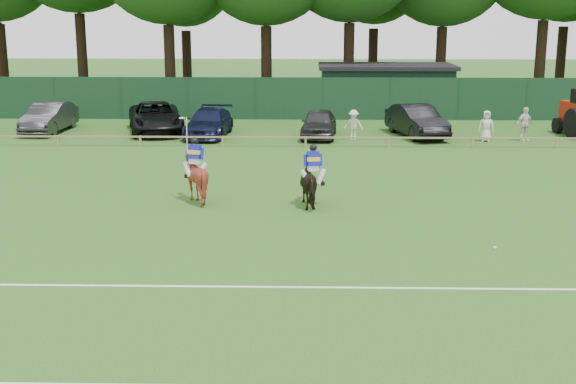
{
  "coord_description": "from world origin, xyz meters",
  "views": [
    {
      "loc": [
        1.0,
        -18.5,
        6.64
      ],
      "look_at": [
        0.5,
        3.0,
        1.4
      ],
      "focal_mm": 48.0,
      "sensor_mm": 36.0,
      "label": 1
    }
  ],
  "objects_px": {
    "spectator_mid": "(524,124)",
    "utility_shed": "(386,89)",
    "sedan_grey": "(49,117)",
    "horse_dark": "(313,184)",
    "horse_chestnut": "(196,178)",
    "polo_ball": "(495,248)",
    "sedan_navy": "(209,123)",
    "hatch_grey": "(319,123)",
    "spectator_left": "(353,125)",
    "estate_black": "(417,121)",
    "spectator_right": "(486,126)",
    "suv_black": "(156,118)"
  },
  "relations": [
    {
      "from": "spectator_mid",
      "to": "utility_shed",
      "type": "xyz_separation_m",
      "value": [
        -5.93,
        10.14,
        0.69
      ]
    },
    {
      "from": "sedan_grey",
      "to": "horse_dark",
      "type": "bearing_deg",
      "value": -44.63
    },
    {
      "from": "horse_chestnut",
      "to": "utility_shed",
      "type": "relative_size",
      "value": 0.2
    },
    {
      "from": "polo_ball",
      "to": "utility_shed",
      "type": "relative_size",
      "value": 0.01
    },
    {
      "from": "spectator_mid",
      "to": "sedan_navy",
      "type": "bearing_deg",
      "value": 149.08
    },
    {
      "from": "hatch_grey",
      "to": "spectator_left",
      "type": "distance_m",
      "value": 1.84
    },
    {
      "from": "sedan_navy",
      "to": "spectator_mid",
      "type": "xyz_separation_m",
      "value": [
        15.95,
        -1.03,
        0.14
      ]
    },
    {
      "from": "horse_dark",
      "to": "hatch_grey",
      "type": "xyz_separation_m",
      "value": [
        0.42,
        13.94,
        -0.05
      ]
    },
    {
      "from": "sedan_grey",
      "to": "polo_ball",
      "type": "distance_m",
      "value": 27.6
    },
    {
      "from": "horse_chestnut",
      "to": "polo_ball",
      "type": "height_order",
      "value": "horse_chestnut"
    },
    {
      "from": "spectator_left",
      "to": "spectator_mid",
      "type": "distance_m",
      "value": 8.52
    },
    {
      "from": "horse_chestnut",
      "to": "estate_black",
      "type": "relative_size",
      "value": 0.35
    },
    {
      "from": "spectator_right",
      "to": "spectator_mid",
      "type": "bearing_deg",
      "value": 13.59
    },
    {
      "from": "estate_black",
      "to": "spectator_right",
      "type": "xyz_separation_m",
      "value": [
        3.25,
        -1.44,
        -0.04
      ]
    },
    {
      "from": "sedan_grey",
      "to": "sedan_navy",
      "type": "xyz_separation_m",
      "value": [
        8.73,
        -1.2,
        -0.07
      ]
    },
    {
      "from": "estate_black",
      "to": "spectator_mid",
      "type": "distance_m",
      "value": 5.33
    },
    {
      "from": "estate_black",
      "to": "spectator_mid",
      "type": "height_order",
      "value": "spectator_mid"
    },
    {
      "from": "hatch_grey",
      "to": "utility_shed",
      "type": "height_order",
      "value": "utility_shed"
    },
    {
      "from": "utility_shed",
      "to": "spectator_mid",
      "type": "bearing_deg",
      "value": -59.7
    },
    {
      "from": "horse_dark",
      "to": "spectator_mid",
      "type": "relative_size",
      "value": 1.08
    },
    {
      "from": "horse_dark",
      "to": "utility_shed",
      "type": "height_order",
      "value": "utility_shed"
    },
    {
      "from": "horse_chestnut",
      "to": "spectator_right",
      "type": "xyz_separation_m",
      "value": [
        12.78,
        12.38,
        -0.07
      ]
    },
    {
      "from": "sedan_navy",
      "to": "horse_chestnut",
      "type": "bearing_deg",
      "value": -80.35
    },
    {
      "from": "horse_dark",
      "to": "suv_black",
      "type": "height_order",
      "value": "suv_black"
    },
    {
      "from": "horse_dark",
      "to": "sedan_grey",
      "type": "height_order",
      "value": "sedan_grey"
    },
    {
      "from": "horse_dark",
      "to": "suv_black",
      "type": "xyz_separation_m",
      "value": [
        -8.25,
        15.26,
        0.03
      ]
    },
    {
      "from": "spectator_left",
      "to": "polo_ball",
      "type": "bearing_deg",
      "value": -71.97
    },
    {
      "from": "horse_dark",
      "to": "sedan_navy",
      "type": "xyz_separation_m",
      "value": [
        -5.28,
        14.12,
        -0.07
      ]
    },
    {
      "from": "sedan_grey",
      "to": "spectator_left",
      "type": "bearing_deg",
      "value": -3.97
    },
    {
      "from": "horse_dark",
      "to": "spectator_right",
      "type": "distance_m",
      "value": 15.57
    },
    {
      "from": "horse_chestnut",
      "to": "utility_shed",
      "type": "height_order",
      "value": "utility_shed"
    },
    {
      "from": "horse_dark",
      "to": "spectator_right",
      "type": "xyz_separation_m",
      "value": [
        8.73,
        12.89,
        0.0
      ]
    },
    {
      "from": "horse_chestnut",
      "to": "spectator_right",
      "type": "bearing_deg",
      "value": -120.15
    },
    {
      "from": "sedan_navy",
      "to": "sedan_grey",
      "type": "bearing_deg",
      "value": 176.66
    },
    {
      "from": "spectator_left",
      "to": "sedan_navy",
      "type": "bearing_deg",
      "value": -176.92
    },
    {
      "from": "sedan_navy",
      "to": "hatch_grey",
      "type": "relative_size",
      "value": 1.15
    },
    {
      "from": "horse_dark",
      "to": "spectator_mid",
      "type": "distance_m",
      "value": 16.88
    },
    {
      "from": "horse_dark",
      "to": "hatch_grey",
      "type": "distance_m",
      "value": 13.95
    },
    {
      "from": "hatch_grey",
      "to": "utility_shed",
      "type": "distance_m",
      "value": 10.27
    },
    {
      "from": "sedan_grey",
      "to": "spectator_mid",
      "type": "relative_size",
      "value": 2.8
    },
    {
      "from": "horse_chestnut",
      "to": "horse_dark",
      "type": "bearing_deg",
      "value": -171.38
    },
    {
      "from": "horse_dark",
      "to": "sedan_grey",
      "type": "bearing_deg",
      "value": -58.84
    },
    {
      "from": "spectator_left",
      "to": "spectator_mid",
      "type": "xyz_separation_m",
      "value": [
        8.51,
        -0.28,
        0.1
      ]
    },
    {
      "from": "spectator_right",
      "to": "estate_black",
      "type": "bearing_deg",
      "value": 164.01
    },
    {
      "from": "horse_dark",
      "to": "spectator_left",
      "type": "xyz_separation_m",
      "value": [
        2.16,
        13.36,
        -0.02
      ]
    },
    {
      "from": "polo_ball",
      "to": "spectator_left",
      "type": "bearing_deg",
      "value": 99.13
    },
    {
      "from": "spectator_mid",
      "to": "polo_ball",
      "type": "xyz_separation_m",
      "value": [
        -5.62,
        -17.72,
        -0.8
      ]
    },
    {
      "from": "estate_black",
      "to": "utility_shed",
      "type": "relative_size",
      "value": 0.59
    },
    {
      "from": "horse_dark",
      "to": "utility_shed",
      "type": "xyz_separation_m",
      "value": [
        4.75,
        23.22,
        0.76
      ]
    },
    {
      "from": "hatch_grey",
      "to": "utility_shed",
      "type": "bearing_deg",
      "value": 69.58
    }
  ]
}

